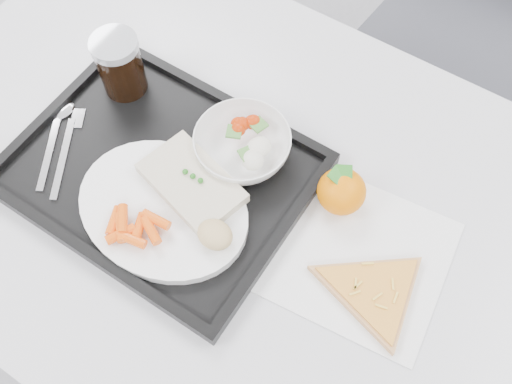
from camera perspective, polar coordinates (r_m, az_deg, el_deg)
table at (r=0.96m, az=-1.84°, el=-1.66°), size 1.20×0.80×0.75m
tray at (r=0.91m, az=-9.53°, el=1.90°), size 0.45×0.35×0.03m
dinner_plate at (r=0.87m, az=-9.23°, el=-1.67°), size 0.27×0.27×0.02m
fish_fillet at (r=0.86m, az=-6.45°, el=0.92°), size 0.17×0.13×0.03m
bread_roll at (r=0.81m, az=-4.12°, el=-4.27°), size 0.07×0.06×0.03m
salad_bowl at (r=0.89m, az=-1.35°, el=4.66°), size 0.15×0.15×0.05m
cola_glass at (r=0.97m, az=-13.47°, el=12.34°), size 0.08×0.08×0.11m
cutlery at (r=0.98m, az=-18.88°, el=5.31°), size 0.12×0.16×0.01m
napkin at (r=0.86m, az=10.23°, el=-6.35°), size 0.27×0.27×0.00m
tangerine at (r=0.86m, az=8.55°, el=0.08°), size 0.08×0.08×0.07m
pizza_slice at (r=0.84m, az=11.69°, el=-9.74°), size 0.23×0.23×0.02m
carrot_pile at (r=0.84m, az=-12.30°, el=-3.46°), size 0.09×0.08×0.02m
salad_contents at (r=0.88m, az=-0.44°, el=5.20°), size 0.08×0.09×0.03m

